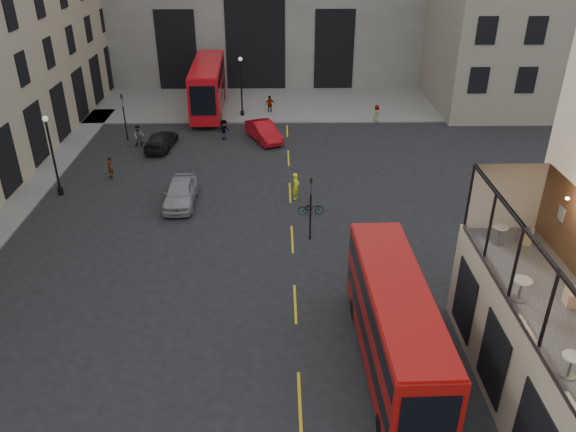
{
  "coord_description": "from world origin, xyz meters",
  "views": [
    {
      "loc": [
        -2.7,
        -15.26,
        16.11
      ],
      "look_at": [
        -2.28,
        9.17,
        3.0
      ],
      "focal_mm": 35.0,
      "sensor_mm": 36.0,
      "label": 1
    }
  ],
  "objects_px": {
    "street_lamp_b": "(241,90)",
    "pedestrian_e": "(110,168)",
    "pedestrian_c": "(270,104)",
    "pedestrian_d": "(376,114)",
    "bus_near": "(395,322)",
    "car_a": "(180,193)",
    "car_b": "(264,131)",
    "car_c": "(161,140)",
    "bicycle": "(311,208)",
    "cafe_table_mid": "(521,286)",
    "traffic_light_far": "(124,111)",
    "pedestrian_a": "(139,136)",
    "cyclist": "(296,186)",
    "cafe_chair_d": "(526,238)",
    "street_lamp_a": "(54,161)",
    "traffic_light_near": "(311,201)",
    "pedestrian_b": "(224,130)",
    "cafe_table_far": "(500,232)",
    "cafe_chair_c": "(573,294)",
    "cafe_chair_b": "(573,298)",
    "bus_far": "(208,84)",
    "cafe_table_near": "(571,363)"
  },
  "relations": [
    {
      "from": "traffic_light_far",
      "to": "bus_near",
      "type": "xyz_separation_m",
      "value": [
        16.72,
        -26.16,
        -0.21
      ]
    },
    {
      "from": "traffic_light_near",
      "to": "cyclist",
      "type": "distance_m",
      "value": 5.42
    },
    {
      "from": "bus_near",
      "to": "bus_far",
      "type": "relative_size",
      "value": 0.88
    },
    {
      "from": "car_c",
      "to": "cafe_table_mid",
      "type": "height_order",
      "value": "cafe_table_mid"
    },
    {
      "from": "street_lamp_b",
      "to": "pedestrian_e",
      "type": "relative_size",
      "value": 3.49
    },
    {
      "from": "street_lamp_a",
      "to": "car_a",
      "type": "xyz_separation_m",
      "value": [
        8.08,
        -1.47,
        -1.61
      ]
    },
    {
      "from": "pedestrian_e",
      "to": "cafe_table_mid",
      "type": "distance_m",
      "value": 28.81
    },
    {
      "from": "pedestrian_d",
      "to": "cafe_table_mid",
      "type": "height_order",
      "value": "cafe_table_mid"
    },
    {
      "from": "car_b",
      "to": "pedestrian_d",
      "type": "relative_size",
      "value": 2.96
    },
    {
      "from": "cafe_table_near",
      "to": "bicycle",
      "type": "bearing_deg",
      "value": 108.56
    },
    {
      "from": "cyclist",
      "to": "pedestrian_a",
      "type": "bearing_deg",
      "value": 69.34
    },
    {
      "from": "car_c",
      "to": "cafe_table_near",
      "type": "distance_m",
      "value": 34.73
    },
    {
      "from": "car_a",
      "to": "cyclist",
      "type": "xyz_separation_m",
      "value": [
        7.28,
        0.63,
        0.1
      ]
    },
    {
      "from": "car_c",
      "to": "traffic_light_far",
      "type": "bearing_deg",
      "value": -23.69
    },
    {
      "from": "pedestrian_e",
      "to": "cafe_chair_c",
      "type": "bearing_deg",
      "value": 23.94
    },
    {
      "from": "bicycle",
      "to": "cafe_table_far",
      "type": "xyz_separation_m",
      "value": [
        6.78,
        -11.22,
        4.67
      ]
    },
    {
      "from": "traffic_light_near",
      "to": "car_c",
      "type": "xyz_separation_m",
      "value": [
        -10.92,
        14.23,
        -1.78
      ]
    },
    {
      "from": "bus_near",
      "to": "car_a",
      "type": "distance_m",
      "value": 18.2
    },
    {
      "from": "traffic_light_far",
      "to": "cafe_chair_b",
      "type": "distance_m",
      "value": 35.94
    },
    {
      "from": "street_lamp_a",
      "to": "street_lamp_b",
      "type": "xyz_separation_m",
      "value": [
        11.0,
        16.0,
        0.0
      ]
    },
    {
      "from": "pedestrian_b",
      "to": "pedestrian_c",
      "type": "height_order",
      "value": "pedestrian_b"
    },
    {
      "from": "street_lamp_a",
      "to": "cafe_chair_d",
      "type": "bearing_deg",
      "value": -30.69
    },
    {
      "from": "cyclist",
      "to": "car_a",
      "type": "bearing_deg",
      "value": 112.54
    },
    {
      "from": "pedestrian_c",
      "to": "cafe_chair_d",
      "type": "distance_m",
      "value": 33.19
    },
    {
      "from": "bus_near",
      "to": "bicycle",
      "type": "height_order",
      "value": "bus_near"
    },
    {
      "from": "bicycle",
      "to": "pedestrian_b",
      "type": "xyz_separation_m",
      "value": [
        -6.36,
        13.06,
        0.41
      ]
    },
    {
      "from": "street_lamp_a",
      "to": "street_lamp_b",
      "type": "height_order",
      "value": "same"
    },
    {
      "from": "cafe_table_far",
      "to": "cafe_chair_c",
      "type": "height_order",
      "value": "cafe_chair_c"
    },
    {
      "from": "bus_near",
      "to": "car_b",
      "type": "bearing_deg",
      "value": 102.27
    },
    {
      "from": "cyclist",
      "to": "pedestrian_a",
      "type": "xyz_separation_m",
      "value": [
        -12.05,
        9.51,
        -0.04
      ]
    },
    {
      "from": "cafe_chair_c",
      "to": "pedestrian_e",
      "type": "bearing_deg",
      "value": 136.34
    },
    {
      "from": "cyclist",
      "to": "cafe_chair_b",
      "type": "xyz_separation_m",
      "value": [
        8.7,
        -17.42,
        4.0
      ]
    },
    {
      "from": "car_b",
      "to": "cafe_table_near",
      "type": "height_order",
      "value": "cafe_table_near"
    },
    {
      "from": "bicycle",
      "to": "cafe_chair_d",
      "type": "height_order",
      "value": "cafe_chair_d"
    },
    {
      "from": "cyclist",
      "to": "pedestrian_c",
      "type": "bearing_deg",
      "value": 23.62
    },
    {
      "from": "traffic_light_near",
      "to": "bicycle",
      "type": "relative_size",
      "value": 2.43
    },
    {
      "from": "pedestrian_b",
      "to": "pedestrian_e",
      "type": "height_order",
      "value": "pedestrian_b"
    },
    {
      "from": "car_c",
      "to": "cafe_chair_b",
      "type": "height_order",
      "value": "cafe_chair_b"
    },
    {
      "from": "cafe_table_mid",
      "to": "cafe_table_far",
      "type": "distance_m",
      "value": 3.78
    },
    {
      "from": "pedestrian_c",
      "to": "pedestrian_d",
      "type": "xyz_separation_m",
      "value": [
        9.39,
        -2.73,
        -0.05
      ]
    },
    {
      "from": "pedestrian_c",
      "to": "pedestrian_e",
      "type": "xyz_separation_m",
      "value": [
        -10.86,
        -14.37,
        -0.06
      ]
    },
    {
      "from": "cafe_chair_c",
      "to": "cafe_table_far",
      "type": "bearing_deg",
      "value": 107.35
    },
    {
      "from": "pedestrian_a",
      "to": "pedestrian_c",
      "type": "distance_m",
      "value": 13.12
    },
    {
      "from": "pedestrian_c",
      "to": "car_b",
      "type": "bearing_deg",
      "value": 66.43
    },
    {
      "from": "car_c",
      "to": "bicycle",
      "type": "relative_size",
      "value": 2.85
    },
    {
      "from": "traffic_light_far",
      "to": "pedestrian_a",
      "type": "xyz_separation_m",
      "value": [
        1.3,
        -1.34,
        -1.58
      ]
    },
    {
      "from": "pedestrian_c",
      "to": "cafe_table_mid",
      "type": "height_order",
      "value": "cafe_table_mid"
    },
    {
      "from": "street_lamp_a",
      "to": "cyclist",
      "type": "height_order",
      "value": "street_lamp_a"
    },
    {
      "from": "bus_near",
      "to": "pedestrian_a",
      "type": "bearing_deg",
      "value": 121.84
    },
    {
      "from": "bus_far",
      "to": "bus_near",
      "type": "bearing_deg",
      "value": -72.14
    }
  ]
}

